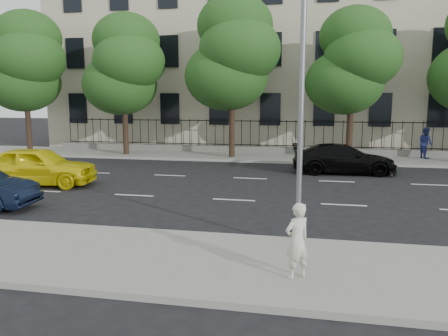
# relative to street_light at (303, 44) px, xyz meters

# --- Properties ---
(ground) EXTENTS (120.00, 120.00, 0.00)m
(ground) POSITION_rel_street_light_xyz_m (-2.50, 1.77, -5.15)
(ground) COLOR black
(ground) RESTS_ON ground
(near_sidewalk) EXTENTS (60.00, 4.00, 0.15)m
(near_sidewalk) POSITION_rel_street_light_xyz_m (-2.50, -2.23, -5.07)
(near_sidewalk) COLOR gray
(near_sidewalk) RESTS_ON ground
(far_sidewalk) EXTENTS (60.00, 4.00, 0.15)m
(far_sidewalk) POSITION_rel_street_light_xyz_m (-2.50, 15.77, -5.07)
(far_sidewalk) COLOR gray
(far_sidewalk) RESTS_ON ground
(lane_markings) EXTENTS (49.60, 4.62, 0.01)m
(lane_markings) POSITION_rel_street_light_xyz_m (-2.50, 6.52, -5.14)
(lane_markings) COLOR silver
(lane_markings) RESTS_ON ground
(masonry_building) EXTENTS (34.60, 12.11, 18.50)m
(masonry_building) POSITION_rel_street_light_xyz_m (-2.50, 24.72, 3.87)
(masonry_building) COLOR beige
(masonry_building) RESTS_ON ground
(iron_fence) EXTENTS (30.00, 0.50, 2.20)m
(iron_fence) POSITION_rel_street_light_xyz_m (-2.50, 17.47, -4.50)
(iron_fence) COLOR slate
(iron_fence) RESTS_ON far_sidewalk
(street_light) EXTENTS (0.25, 3.32, 8.05)m
(street_light) POSITION_rel_street_light_xyz_m (0.00, 0.00, 0.00)
(street_light) COLOR slate
(street_light) RESTS_ON near_sidewalk
(tree_a) EXTENTS (5.71, 5.31, 9.39)m
(tree_a) POSITION_rel_street_light_xyz_m (-18.46, 15.13, 0.98)
(tree_a) COLOR #382619
(tree_a) RESTS_ON far_sidewalk
(tree_b) EXTENTS (5.53, 5.12, 8.97)m
(tree_b) POSITION_rel_street_light_xyz_m (-11.46, 15.13, 0.69)
(tree_b) COLOR #382619
(tree_b) RESTS_ON far_sidewalk
(tree_c) EXTENTS (5.89, 5.50, 9.80)m
(tree_c) POSITION_rel_street_light_xyz_m (-4.46, 15.13, 1.26)
(tree_c) COLOR #382619
(tree_c) RESTS_ON far_sidewalk
(tree_d) EXTENTS (5.34, 4.94, 8.84)m
(tree_d) POSITION_rel_street_light_xyz_m (2.54, 15.13, 0.69)
(tree_d) COLOR #382619
(tree_d) RESTS_ON far_sidewalk
(yellow_taxi) EXTENTS (5.24, 2.69, 1.71)m
(yellow_taxi) POSITION_rel_street_light_xyz_m (-11.39, 5.33, -4.30)
(yellow_taxi) COLOR yellow
(yellow_taxi) RESTS_ON ground
(black_sedan) EXTENTS (5.24, 2.39, 1.49)m
(black_sedan) POSITION_rel_street_light_xyz_m (1.94, 11.09, -4.40)
(black_sedan) COLOR black
(black_sedan) RESTS_ON ground
(woman_near) EXTENTS (0.68, 0.66, 1.58)m
(woman_near) POSITION_rel_street_light_xyz_m (0.04, -2.87, -4.21)
(woman_near) COLOR beige
(woman_near) RESTS_ON near_sidewalk
(pedestrian_far) EXTENTS (0.94, 1.08, 1.87)m
(pedestrian_far) POSITION_rel_street_light_xyz_m (7.13, 16.72, -4.06)
(pedestrian_far) COLOR navy
(pedestrian_far) RESTS_ON far_sidewalk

